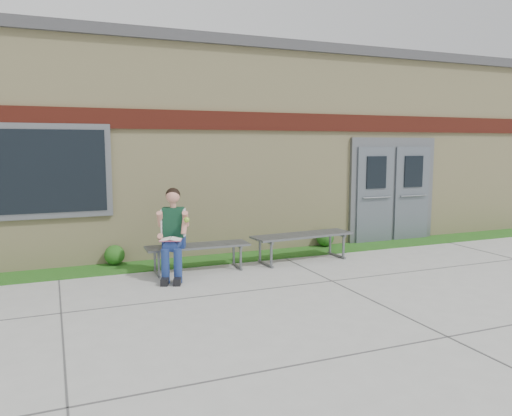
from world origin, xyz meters
name	(u,v)px	position (x,y,z in m)	size (l,w,h in m)	color
ground	(289,297)	(0.00, 0.00, 0.00)	(80.00, 80.00, 0.00)	#9E9E99
grass_strip	(229,258)	(0.00, 2.60, 0.01)	(16.00, 0.80, 0.02)	#2A4C14
school_building	(183,147)	(0.00, 5.99, 2.10)	(16.20, 6.22, 4.20)	beige
bench_left	(198,251)	(-0.78, 1.93, 0.35)	(1.77, 0.54, 0.46)	slate
bench_right	(302,240)	(1.22, 1.93, 0.39)	(1.98, 0.69, 0.50)	slate
girl	(173,232)	(-1.26, 1.72, 0.74)	(0.63, 0.95, 1.45)	navy
shrub_mid	(115,255)	(-2.06, 2.85, 0.20)	(0.36, 0.36, 0.36)	#2A4C14
shrub_east	(325,238)	(2.24, 2.85, 0.20)	(0.37, 0.37, 0.37)	#2A4C14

